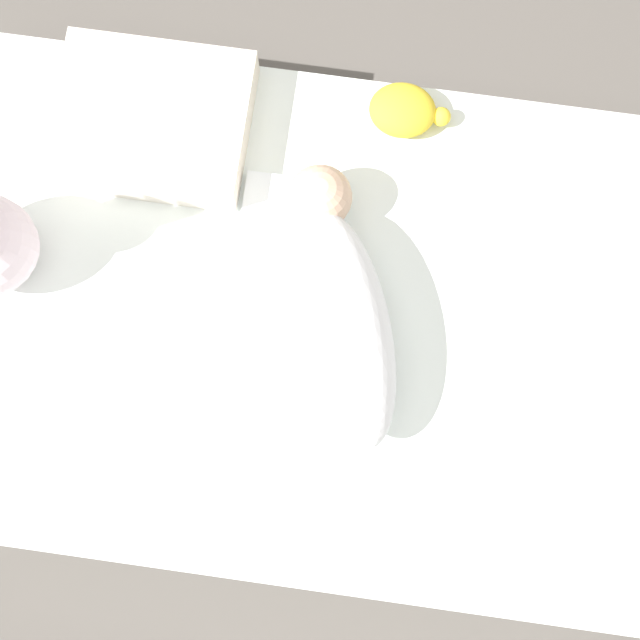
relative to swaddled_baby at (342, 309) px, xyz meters
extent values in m
plane|color=#514C47|center=(-0.09, -0.01, -0.24)|extent=(12.00, 12.00, 0.00)
cube|color=white|center=(-0.09, -0.01, -0.16)|extent=(1.41, 1.00, 0.16)
cube|color=white|center=(-0.12, 0.18, -0.07)|extent=(0.20, 0.17, 0.02)
ellipsoid|color=white|center=(0.01, -0.03, 0.00)|extent=(0.30, 0.48, 0.16)
sphere|color=#DBB293|center=(-0.07, 0.21, -0.01)|extent=(0.12, 0.12, 0.12)
cube|color=white|center=(-0.42, 0.33, -0.04)|extent=(0.37, 0.31, 0.08)
ellipsoid|color=yellow|center=(0.06, 0.42, -0.04)|extent=(0.13, 0.11, 0.07)
sphere|color=yellow|center=(0.14, 0.42, -0.05)|extent=(0.04, 0.04, 0.04)
camera|label=1|loc=(0.01, -0.34, 1.60)|focal=50.00mm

